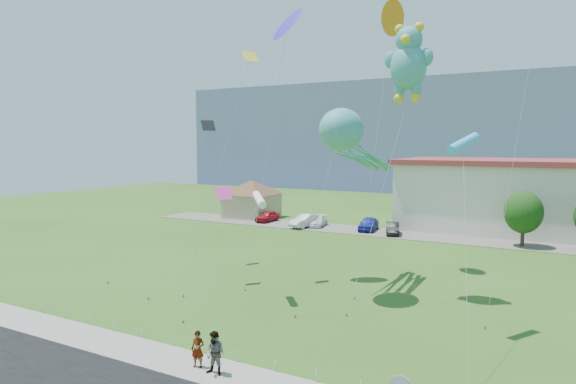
{
  "coord_description": "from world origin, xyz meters",
  "views": [
    {
      "loc": [
        14.1,
        -19.99,
        9.97
      ],
      "look_at": [
        -1.55,
        8.0,
        6.96
      ],
      "focal_mm": 32.0,
      "sensor_mm": 36.0,
      "label": 1
    }
  ],
  "objects_px": {
    "parked_car_silver": "(306,221)",
    "parked_car_black": "(393,228)",
    "parked_car_blue": "(368,224)",
    "octopus_kite": "(348,140)",
    "pavilion": "(252,195)",
    "pedestrian_right": "(215,353)",
    "parked_car_red": "(267,216)",
    "pedestrian_left": "(198,349)",
    "parked_car_white": "(318,221)",
    "teddy_bear_kite": "(408,61)"
  },
  "relations": [
    {
      "from": "pedestrian_left",
      "to": "octopus_kite",
      "type": "height_order",
      "value": "octopus_kite"
    },
    {
      "from": "parked_car_red",
      "to": "parked_car_black",
      "type": "height_order",
      "value": "parked_car_red"
    },
    {
      "from": "parked_car_red",
      "to": "parked_car_silver",
      "type": "distance_m",
      "value": 6.4
    },
    {
      "from": "parked_car_red",
      "to": "teddy_bear_kite",
      "type": "height_order",
      "value": "teddy_bear_kite"
    },
    {
      "from": "pedestrian_left",
      "to": "parked_car_white",
      "type": "bearing_deg",
      "value": 92.88
    },
    {
      "from": "parked_car_silver",
      "to": "parked_car_white",
      "type": "bearing_deg",
      "value": 67.47
    },
    {
      "from": "pedestrian_right",
      "to": "octopus_kite",
      "type": "height_order",
      "value": "octopus_kite"
    },
    {
      "from": "pavilion",
      "to": "pedestrian_right",
      "type": "distance_m",
      "value": 48.11
    },
    {
      "from": "pavilion",
      "to": "teddy_bear_kite",
      "type": "height_order",
      "value": "teddy_bear_kite"
    },
    {
      "from": "pedestrian_right",
      "to": "parked_car_white",
      "type": "xyz_separation_m",
      "value": [
        -13.78,
        38.37,
        -0.37
      ]
    },
    {
      "from": "parked_car_red",
      "to": "parked_car_silver",
      "type": "xyz_separation_m",
      "value": [
        6.24,
        -1.42,
        0.07
      ]
    },
    {
      "from": "octopus_kite",
      "to": "parked_car_white",
      "type": "bearing_deg",
      "value": 120.02
    },
    {
      "from": "pavilion",
      "to": "parked_car_red",
      "type": "xyz_separation_m",
      "value": [
        4.08,
        -2.54,
        -2.28
      ]
    },
    {
      "from": "parked_car_black",
      "to": "teddy_bear_kite",
      "type": "distance_m",
      "value": 27.14
    },
    {
      "from": "pedestrian_left",
      "to": "parked_car_white",
      "type": "relative_size",
      "value": 0.39
    },
    {
      "from": "parked_car_white",
      "to": "parked_car_blue",
      "type": "bearing_deg",
      "value": -10.75
    },
    {
      "from": "pavilion",
      "to": "parked_car_black",
      "type": "bearing_deg",
      "value": -9.99
    },
    {
      "from": "pedestrian_right",
      "to": "teddy_bear_kite",
      "type": "relative_size",
      "value": 0.11
    },
    {
      "from": "parked_car_black",
      "to": "teddy_bear_kite",
      "type": "xyz_separation_m",
      "value": [
        7.66,
        -21.62,
        14.5
      ]
    },
    {
      "from": "parked_car_black",
      "to": "octopus_kite",
      "type": "distance_m",
      "value": 25.0
    },
    {
      "from": "pedestrian_left",
      "to": "octopus_kite",
      "type": "xyz_separation_m",
      "value": [
        1.09,
        14.36,
        9.28
      ]
    },
    {
      "from": "pedestrian_right",
      "to": "parked_car_black",
      "type": "distance_m",
      "value": 37.57
    },
    {
      "from": "octopus_kite",
      "to": "parked_car_blue",
      "type": "bearing_deg",
      "value": 106.99
    },
    {
      "from": "parked_car_black",
      "to": "octopus_kite",
      "type": "xyz_separation_m",
      "value": [
        4.09,
        -22.76,
        9.49
      ]
    },
    {
      "from": "parked_car_black",
      "to": "parked_car_silver",
      "type": "bearing_deg",
      "value": 162.47
    },
    {
      "from": "pavilion",
      "to": "parked_car_silver",
      "type": "xyz_separation_m",
      "value": [
        10.32,
        -3.97,
        -2.21
      ]
    },
    {
      "from": "parked_car_black",
      "to": "pavilion",
      "type": "bearing_deg",
      "value": 150.96
    },
    {
      "from": "parked_car_black",
      "to": "pedestrian_right",
      "type": "bearing_deg",
      "value": -102.75
    },
    {
      "from": "teddy_bear_kite",
      "to": "parked_car_white",
      "type": "bearing_deg",
      "value": 127.41
    },
    {
      "from": "parked_car_silver",
      "to": "parked_car_black",
      "type": "xyz_separation_m",
      "value": [
        10.6,
        0.28,
        -0.1
      ]
    },
    {
      "from": "pavilion",
      "to": "parked_car_silver",
      "type": "distance_m",
      "value": 11.28
    },
    {
      "from": "parked_car_red",
      "to": "parked_car_blue",
      "type": "height_order",
      "value": "parked_car_blue"
    },
    {
      "from": "parked_car_white",
      "to": "teddy_bear_kite",
      "type": "xyz_separation_m",
      "value": [
        17.32,
        -22.64,
        14.53
      ]
    },
    {
      "from": "pedestrian_left",
      "to": "parked_car_white",
      "type": "height_order",
      "value": "pedestrian_left"
    },
    {
      "from": "parked_car_black",
      "to": "parked_car_white",
      "type": "bearing_deg",
      "value": 154.91
    },
    {
      "from": "parked_car_white",
      "to": "parked_car_red",
      "type": "bearing_deg",
      "value": 167.58
    },
    {
      "from": "pedestrian_left",
      "to": "octopus_kite",
      "type": "relative_size",
      "value": 0.13
    },
    {
      "from": "pavilion",
      "to": "teddy_bear_kite",
      "type": "relative_size",
      "value": 0.52
    },
    {
      "from": "parked_car_silver",
      "to": "parked_car_blue",
      "type": "bearing_deg",
      "value": 24.15
    },
    {
      "from": "pavilion",
      "to": "octopus_kite",
      "type": "height_order",
      "value": "octopus_kite"
    },
    {
      "from": "parked_car_blue",
      "to": "octopus_kite",
      "type": "relative_size",
      "value": 0.36
    },
    {
      "from": "parked_car_red",
      "to": "parked_car_white",
      "type": "relative_size",
      "value": 0.95
    },
    {
      "from": "pavilion",
      "to": "pedestrian_left",
      "type": "bearing_deg",
      "value": -59.62
    },
    {
      "from": "parked_car_silver",
      "to": "pedestrian_right",
      "type": "bearing_deg",
      "value": -54.75
    },
    {
      "from": "pedestrian_left",
      "to": "parked_car_black",
      "type": "height_order",
      "value": "pedestrian_left"
    },
    {
      "from": "parked_car_red",
      "to": "parked_car_blue",
      "type": "distance_m",
      "value": 13.65
    },
    {
      "from": "pedestrian_left",
      "to": "teddy_bear_kite",
      "type": "height_order",
      "value": "teddy_bear_kite"
    },
    {
      "from": "parked_car_silver",
      "to": "parked_car_black",
      "type": "bearing_deg",
      "value": 15.11
    },
    {
      "from": "parked_car_blue",
      "to": "parked_car_black",
      "type": "relative_size",
      "value": 1.13
    },
    {
      "from": "parked_car_white",
      "to": "teddy_bear_kite",
      "type": "height_order",
      "value": "teddy_bear_kite"
    }
  ]
}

